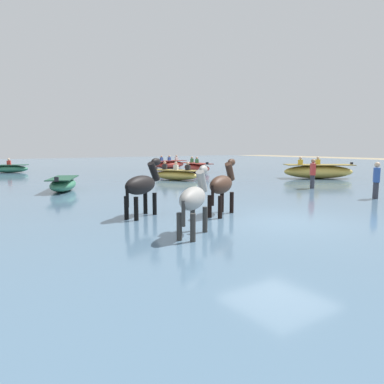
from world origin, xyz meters
TOP-DOWN VIEW (x-y plane):
  - ground_plane at (0.00, 0.00)m, footprint 120.00×120.00m
  - water_surface at (0.00, 10.00)m, footprint 90.00×90.00m
  - horse_lead_dark_bay at (-0.70, 1.57)m, footprint 1.62×1.08m
  - horse_trailing_black at (-2.70, 2.62)m, footprint 1.64×1.11m
  - horse_flank_grey at (-2.74, 0.06)m, footprint 1.48×1.21m
  - boat_near_port at (8.63, 16.01)m, footprint 1.71×3.74m
  - boat_mid_outer at (3.89, 11.39)m, footprint 2.24×2.93m
  - boat_near_starboard at (-3.29, 23.35)m, footprint 2.87×1.99m
  - boat_far_inshore at (9.41, 21.23)m, footprint 3.54×1.88m
  - boat_mid_channel at (11.63, 7.32)m, footprint 4.24×3.65m
  - boat_distant_east at (-2.95, 9.81)m, footprint 2.08×2.92m
  - person_wading_mid at (6.08, 0.75)m, footprint 0.38×0.35m
  - person_spectator_far at (6.90, 4.19)m, footprint 0.36×0.37m

SIDE VIEW (x-z plane):
  - ground_plane at x=0.00m, z-range 0.00..0.00m
  - water_surface at x=0.00m, z-range 0.00..0.26m
  - boat_distant_east at x=-2.95m, z-range 0.19..0.92m
  - boat_near_starboard at x=-3.29m, z-range 0.02..1.09m
  - boat_mid_outer at x=3.89m, z-range 0.03..1.10m
  - boat_near_port at x=8.63m, z-range 0.02..1.19m
  - boat_far_inshore at x=9.41m, z-range 0.03..1.19m
  - boat_mid_channel at x=11.63m, z-range 0.02..1.35m
  - person_wading_mid at x=6.08m, z-range 0.05..1.68m
  - person_spectator_far at x=6.90m, z-range 0.05..1.68m
  - horse_flank_grey at x=-2.74m, z-range 0.16..1.94m
  - horse_lead_dark_bay at x=-0.70m, z-range 0.17..2.01m
  - horse_trailing_black at x=-2.70m, z-range 0.17..2.04m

